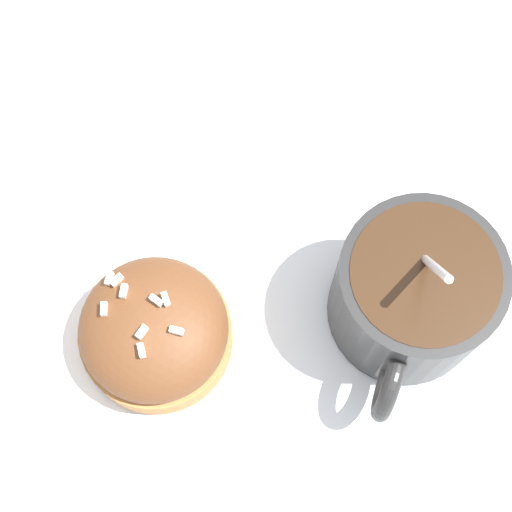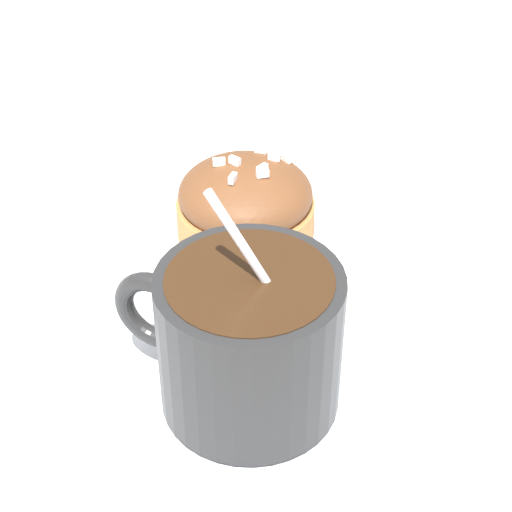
% 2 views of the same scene
% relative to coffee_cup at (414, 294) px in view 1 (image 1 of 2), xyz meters
% --- Properties ---
extents(ground_plane, '(3.00, 3.00, 0.00)m').
position_rel_coffee_cup_xyz_m(ground_plane, '(0.07, -0.01, -0.04)').
color(ground_plane, silver).
extents(paper_napkin, '(0.34, 0.36, 0.00)m').
position_rel_coffee_cup_xyz_m(paper_napkin, '(0.07, -0.01, -0.04)').
color(paper_napkin, white).
rests_on(paper_napkin, ground_plane).
extents(coffee_cup, '(0.08, 0.11, 0.12)m').
position_rel_coffee_cup_xyz_m(coffee_cup, '(0.00, 0.00, 0.00)').
color(coffee_cup, black).
rests_on(coffee_cup, paper_napkin).
extents(frosted_pastry, '(0.08, 0.08, 0.05)m').
position_rel_coffee_cup_xyz_m(frosted_pastry, '(0.13, -0.00, -0.02)').
color(frosted_pastry, '#B2753D').
rests_on(frosted_pastry, paper_napkin).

